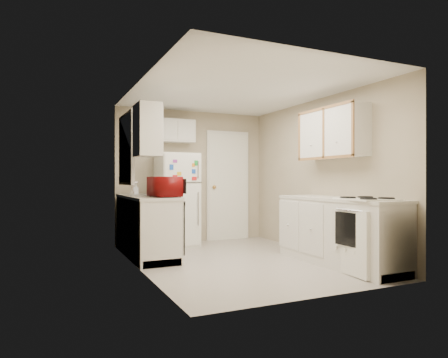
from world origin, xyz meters
name	(u,v)px	position (x,y,z in m)	size (l,w,h in m)	color
floor	(239,260)	(0.00, 0.00, 0.00)	(3.80, 3.80, 0.00)	#BDB5AB
ceiling	(239,90)	(0.00, 0.00, 2.40)	(3.80, 3.80, 0.00)	white
wall_left	(140,175)	(-1.40, 0.00, 1.20)	(3.80, 3.80, 0.00)	#B3A68B
wall_right	(319,176)	(1.40, 0.00, 1.20)	(3.80, 3.80, 0.00)	#B3A68B
wall_back	(193,176)	(0.00, 1.90, 1.20)	(2.80, 2.80, 0.00)	#B3A68B
wall_front	(326,174)	(0.00, -1.90, 1.20)	(2.80, 2.80, 0.00)	#B3A68B
left_counter	(146,226)	(-1.10, 0.90, 0.45)	(0.60, 1.80, 0.90)	silver
dishwasher	(177,226)	(-0.81, 0.30, 0.49)	(0.03, 0.58, 0.72)	black
sink	(144,198)	(-1.10, 1.05, 0.86)	(0.54, 0.74, 0.16)	gray
microwave	(165,186)	(-0.98, 0.33, 1.05)	(0.28, 0.51, 0.34)	maroon
soap_bottle	(136,188)	(-1.15, 1.40, 1.00)	(0.08, 0.08, 0.18)	silver
window_blinds	(127,149)	(-1.36, 1.05, 1.60)	(0.10, 0.98, 1.08)	silver
upper_cabinet_left	(147,130)	(-1.25, 0.22, 1.80)	(0.30, 0.45, 0.70)	silver
refrigerator	(177,200)	(-0.41, 1.56, 0.79)	(0.65, 0.64, 1.59)	white
cabinet_over_fridge	(174,131)	(-0.40, 1.75, 2.00)	(0.70, 0.30, 0.40)	silver
interior_door	(228,186)	(0.70, 1.86, 1.02)	(0.86, 0.06, 2.08)	white
right_counter	(339,231)	(1.10, -0.80, 0.45)	(0.60, 2.00, 0.90)	silver
stove	(367,241)	(1.06, -1.35, 0.40)	(0.53, 0.65, 0.79)	white
upper_cabinet_right	(333,134)	(1.25, -0.50, 1.80)	(0.30, 1.20, 0.70)	silver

